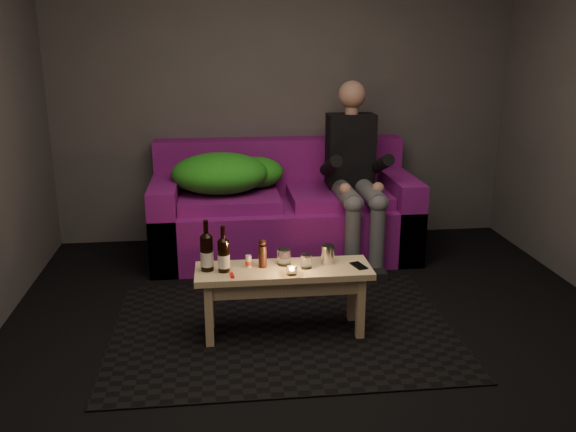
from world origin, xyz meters
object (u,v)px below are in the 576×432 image
object	(u,v)px
coffee_table	(284,280)
beer_bottle_a	(207,252)
sofa	(283,214)
steel_cup	(328,254)
person	(355,169)
beer_bottle_b	(224,255)

from	to	relation	value
coffee_table	beer_bottle_a	world-z (taller)	beer_bottle_a
sofa	steel_cup	world-z (taller)	sofa
sofa	person	world-z (taller)	person
coffee_table	steel_cup	bearing A→B (deg)	10.59
steel_cup	coffee_table	bearing A→B (deg)	-169.41
beer_bottle_b	sofa	bearing A→B (deg)	71.00
sofa	coffee_table	world-z (taller)	sofa
coffee_table	steel_cup	size ratio (longest dim) A/B	9.31
beer_bottle_a	sofa	bearing A→B (deg)	67.31
beer_bottle_b	steel_cup	world-z (taller)	beer_bottle_b
sofa	coffee_table	distance (m)	1.50
sofa	steel_cup	size ratio (longest dim) A/B	18.78
person	coffee_table	size ratio (longest dim) A/B	1.35
person	beer_bottle_a	world-z (taller)	person
sofa	steel_cup	xyz separation A→B (m)	(0.12, -1.44, 0.16)
sofa	person	xyz separation A→B (m)	(0.56, -0.17, 0.41)
coffee_table	beer_bottle_a	size ratio (longest dim) A/B	3.42
sofa	coffee_table	size ratio (longest dim) A/B	2.02
person	steel_cup	world-z (taller)	person
person	beer_bottle_a	size ratio (longest dim) A/B	4.60
person	coffee_table	distance (m)	1.56
coffee_table	beer_bottle_a	distance (m)	0.50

